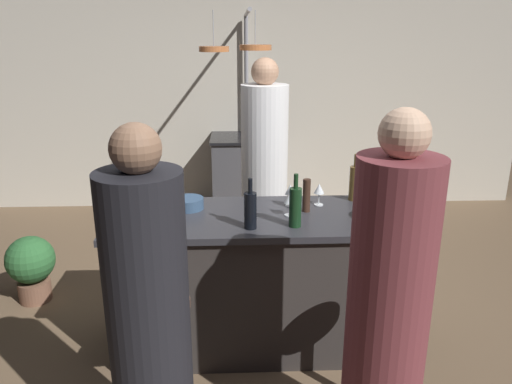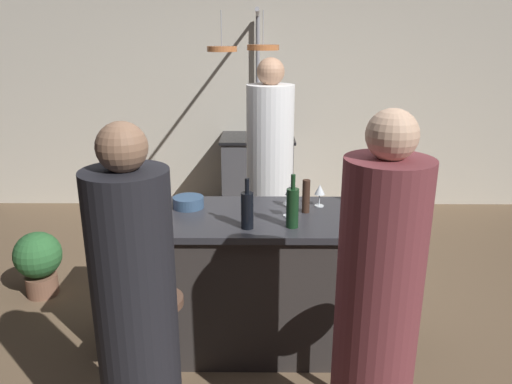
# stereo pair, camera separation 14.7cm
# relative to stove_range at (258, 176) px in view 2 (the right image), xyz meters

# --- Properties ---
(ground_plane) EXTENTS (9.00, 9.00, 0.00)m
(ground_plane) POSITION_rel_stove_range_xyz_m (0.00, -2.45, -0.45)
(ground_plane) COLOR brown
(back_wall) EXTENTS (6.40, 0.16, 2.60)m
(back_wall) POSITION_rel_stove_range_xyz_m (0.00, 0.40, 0.85)
(back_wall) COLOR beige
(back_wall) RESTS_ON ground_plane
(kitchen_island) EXTENTS (1.80, 0.72, 0.90)m
(kitchen_island) POSITION_rel_stove_range_xyz_m (0.00, -2.45, 0.01)
(kitchen_island) COLOR #332D2B
(kitchen_island) RESTS_ON ground_plane
(stove_range) EXTENTS (0.80, 0.64, 0.89)m
(stove_range) POSITION_rel_stove_range_xyz_m (0.00, 0.00, 0.00)
(stove_range) COLOR #47474C
(stove_range) RESTS_ON ground_plane
(chef) EXTENTS (0.38, 0.38, 1.79)m
(chef) POSITION_rel_stove_range_xyz_m (0.11, -1.40, 0.38)
(chef) COLOR white
(chef) RESTS_ON ground_plane
(bar_stool_left) EXTENTS (0.28, 0.28, 0.68)m
(bar_stool_left) POSITION_rel_stove_range_xyz_m (-0.50, -3.07, -0.07)
(bar_stool_left) COLOR #4C4C51
(bar_stool_left) RESTS_ON ground_plane
(guest_left) EXTENTS (0.35, 0.35, 1.65)m
(guest_left) POSITION_rel_stove_range_xyz_m (-0.50, -3.46, 0.32)
(guest_left) COLOR black
(guest_left) RESTS_ON ground_plane
(bar_stool_right) EXTENTS (0.28, 0.28, 0.68)m
(bar_stool_right) POSITION_rel_stove_range_xyz_m (0.58, -3.07, -0.07)
(bar_stool_right) COLOR #4C4C51
(bar_stool_right) RESTS_ON ground_plane
(guest_right) EXTENTS (0.36, 0.36, 1.70)m
(guest_right) POSITION_rel_stove_range_xyz_m (0.53, -3.43, 0.34)
(guest_right) COLOR brown
(guest_right) RESTS_ON ground_plane
(overhead_pot_rack) EXTENTS (0.61, 1.41, 2.17)m
(overhead_pot_rack) POSITION_rel_stove_range_xyz_m (-0.06, -0.48, 1.18)
(overhead_pot_rack) COLOR gray
(overhead_pot_rack) RESTS_ON ground_plane
(potted_plant) EXTENTS (0.36, 0.36, 0.52)m
(potted_plant) POSITION_rel_stove_range_xyz_m (-1.69, -1.85, -0.15)
(potted_plant) COLOR brown
(potted_plant) RESTS_ON ground_plane
(pepper_mill) EXTENTS (0.05, 0.05, 0.21)m
(pepper_mill) POSITION_rel_stove_range_xyz_m (0.31, -2.40, 0.56)
(pepper_mill) COLOR #382319
(pepper_mill) RESTS_ON kitchen_island
(wine_bottle_white) EXTENTS (0.07, 0.07, 0.31)m
(wine_bottle_white) POSITION_rel_stove_range_xyz_m (-0.55, -2.60, 0.57)
(wine_bottle_white) COLOR gray
(wine_bottle_white) RESTS_ON kitchen_island
(wine_bottle_dark) EXTENTS (0.07, 0.07, 0.30)m
(wine_bottle_dark) POSITION_rel_stove_range_xyz_m (-0.05, -2.66, 0.57)
(wine_bottle_dark) COLOR black
(wine_bottle_dark) RESTS_ON kitchen_island
(wine_bottle_rose) EXTENTS (0.07, 0.07, 0.30)m
(wine_bottle_rose) POSITION_rel_stove_range_xyz_m (-0.57, -2.38, 0.57)
(wine_bottle_rose) COLOR #B78C8E
(wine_bottle_rose) RESTS_ON kitchen_island
(wine_bottle_amber) EXTENTS (0.07, 0.07, 0.32)m
(wine_bottle_amber) POSITION_rel_stove_range_xyz_m (0.66, -2.19, 0.58)
(wine_bottle_amber) COLOR brown
(wine_bottle_amber) RESTS_ON kitchen_island
(wine_bottle_red) EXTENTS (0.07, 0.07, 0.32)m
(wine_bottle_red) POSITION_rel_stove_range_xyz_m (0.21, -2.64, 0.58)
(wine_bottle_red) COLOR #143319
(wine_bottle_red) RESTS_ON kitchen_island
(wine_glass_by_chef) EXTENTS (0.07, 0.07, 0.15)m
(wine_glass_by_chef) POSITION_rel_stove_range_xyz_m (0.20, -2.47, 0.56)
(wine_glass_by_chef) COLOR silver
(wine_glass_by_chef) RESTS_ON kitchen_island
(wine_glass_near_right_guest) EXTENTS (0.07, 0.07, 0.15)m
(wine_glass_near_right_guest) POSITION_rel_stove_range_xyz_m (0.22, -2.29, 0.56)
(wine_glass_near_right_guest) COLOR silver
(wine_glass_near_right_guest) RESTS_ON kitchen_island
(wine_glass_near_left_guest) EXTENTS (0.07, 0.07, 0.15)m
(wine_glass_near_left_guest) POSITION_rel_stove_range_xyz_m (0.41, -2.29, 0.56)
(wine_glass_near_left_guest) COLOR silver
(wine_glass_near_left_guest) RESTS_ON kitchen_island
(mixing_bowl_ceramic) EXTENTS (0.21, 0.21, 0.07)m
(mixing_bowl_ceramic) POSITION_rel_stove_range_xyz_m (0.72, -2.54, 0.49)
(mixing_bowl_ceramic) COLOR silver
(mixing_bowl_ceramic) RESTS_ON kitchen_island
(mixing_bowl_blue) EXTENTS (0.20, 0.20, 0.07)m
(mixing_bowl_blue) POSITION_rel_stove_range_xyz_m (-0.43, -2.32, 0.49)
(mixing_bowl_blue) COLOR #334C6B
(mixing_bowl_blue) RESTS_ON kitchen_island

